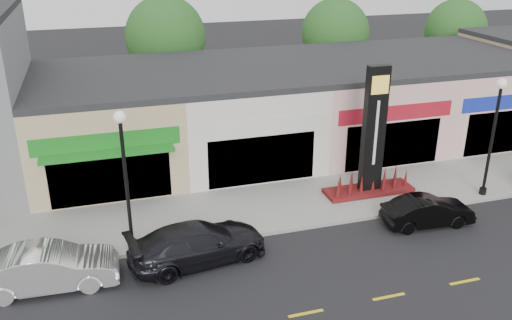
# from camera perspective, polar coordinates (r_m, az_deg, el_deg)

# --- Properties ---
(ground) EXTENTS (120.00, 120.00, 0.00)m
(ground) POSITION_cam_1_polar(r_m,az_deg,el_deg) (21.49, 9.81, -9.42)
(ground) COLOR black
(ground) RESTS_ON ground
(sidewalk) EXTENTS (52.00, 4.30, 0.15)m
(sidewalk) POSITION_cam_1_polar(r_m,az_deg,el_deg) (24.89, 5.44, -4.27)
(sidewalk) COLOR gray
(sidewalk) RESTS_ON ground
(curb) EXTENTS (52.00, 0.20, 0.15)m
(curb) POSITION_cam_1_polar(r_m,az_deg,el_deg) (23.08, 7.53, -6.66)
(curb) COLOR gray
(curb) RESTS_ON ground
(shop_beige) EXTENTS (7.00, 10.85, 4.80)m
(shop_beige) POSITION_cam_1_polar(r_m,az_deg,el_deg) (28.98, -15.74, 3.88)
(shop_beige) COLOR #CCB382
(shop_beige) RESTS_ON ground
(shop_cream) EXTENTS (7.00, 10.01, 4.80)m
(shop_cream) POSITION_cam_1_polar(r_m,az_deg,el_deg) (29.86, -2.21, 5.26)
(shop_cream) COLOR white
(shop_cream) RESTS_ON ground
(shop_pink_w) EXTENTS (7.00, 10.01, 4.80)m
(shop_pink_w) POSITION_cam_1_polar(r_m,az_deg,el_deg) (32.27, 9.97, 6.26)
(shop_pink_w) COLOR #C69E97
(shop_pink_w) RESTS_ON ground
(shop_pink_e) EXTENTS (7.00, 10.01, 4.80)m
(shop_pink_e) POSITION_cam_1_polar(r_m,az_deg,el_deg) (35.89, 20.11, 6.87)
(shop_pink_e) COLOR #C69E97
(shop_pink_e) RESTS_ON ground
(tree_rear_west) EXTENTS (5.20, 5.20, 7.83)m
(tree_rear_west) POSITION_cam_1_polar(r_m,az_deg,el_deg) (36.44, -9.50, 12.70)
(tree_rear_west) COLOR #382619
(tree_rear_west) RESTS_ON ground
(tree_rear_mid) EXTENTS (4.80, 4.80, 7.29)m
(tree_rear_mid) POSITION_cam_1_polar(r_m,az_deg,el_deg) (39.85, 8.33, 13.10)
(tree_rear_mid) COLOR #382619
(tree_rear_mid) RESTS_ON ground
(tree_rear_east) EXTENTS (4.60, 4.60, 6.94)m
(tree_rear_east) POSITION_cam_1_polar(r_m,az_deg,el_deg) (44.99, 20.25, 12.72)
(tree_rear_east) COLOR #382619
(tree_rear_east) RESTS_ON ground
(lamp_west_near) EXTENTS (0.44, 0.44, 5.47)m
(lamp_west_near) POSITION_cam_1_polar(r_m,az_deg,el_deg) (20.20, -13.65, -0.79)
(lamp_west_near) COLOR black
(lamp_west_near) RESTS_ON sidewalk
(lamp_east_near) EXTENTS (0.44, 0.44, 5.47)m
(lamp_east_near) POSITION_cam_1_polar(r_m,az_deg,el_deg) (26.18, 23.80, 3.28)
(lamp_east_near) COLOR black
(lamp_east_near) RESTS_ON sidewalk
(pylon_sign) EXTENTS (4.20, 1.30, 6.00)m
(pylon_sign) POSITION_cam_1_polar(r_m,az_deg,el_deg) (25.10, 12.12, 1.04)
(pylon_sign) COLOR #58140F
(pylon_sign) RESTS_ON sidewalk
(car_white_van) EXTENTS (1.82, 4.71, 1.53)m
(car_white_van) POSITION_cam_1_polar(r_m,az_deg,el_deg) (20.13, -21.00, -10.57)
(car_white_van) COLOR white
(car_white_van) RESTS_ON ground
(car_dark_sedan) EXTENTS (2.91, 5.44, 1.50)m
(car_dark_sedan) POSITION_cam_1_polar(r_m,az_deg,el_deg) (20.35, -6.13, -8.70)
(car_dark_sedan) COLOR black
(car_dark_sedan) RESTS_ON ground
(car_black_conv) EXTENTS (1.58, 3.89, 1.25)m
(car_black_conv) POSITION_cam_1_polar(r_m,az_deg,el_deg) (23.78, 17.62, -5.16)
(car_black_conv) COLOR black
(car_black_conv) RESTS_ON ground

